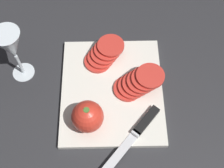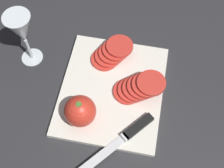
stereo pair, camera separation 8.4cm
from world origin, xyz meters
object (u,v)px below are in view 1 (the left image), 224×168
whole_tomato (88,117)px  tomato_slice_stack_far (139,82)px  tomato_slice_stack_near (104,54)px  knife (141,127)px  wine_glass (11,47)px

whole_tomato → tomato_slice_stack_far: 0.17m
tomato_slice_stack_near → knife: bearing=-157.3°
whole_tomato → knife: bearing=-97.7°
knife → whole_tomato: bearing=-57.6°
knife → tomato_slice_stack_far: (0.12, -0.00, 0.02)m
wine_glass → tomato_slice_stack_far: size_ratio=1.32×
tomato_slice_stack_near → tomato_slice_stack_far: bearing=-136.6°
knife → tomato_slice_stack_near: tomato_slice_stack_near is taller
knife → tomato_slice_stack_near: (0.22, 0.09, 0.01)m
tomato_slice_stack_near → tomato_slice_stack_far: (-0.10, -0.09, 0.00)m
tomato_slice_stack_near → tomato_slice_stack_far: 0.14m
knife → tomato_slice_stack_near: 0.24m
whole_tomato → tomato_slice_stack_far: whole_tomato is taller
wine_glass → whole_tomato: (-0.17, -0.19, -0.07)m
whole_tomato → tomato_slice_stack_near: (0.20, -0.04, -0.02)m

